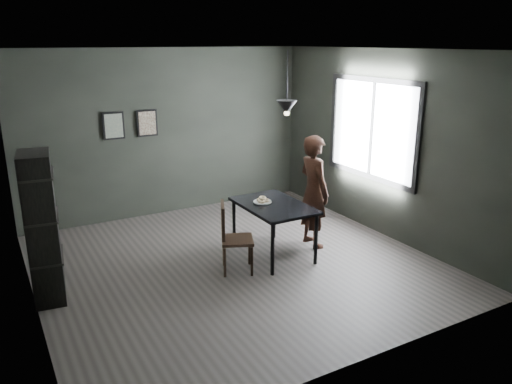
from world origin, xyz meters
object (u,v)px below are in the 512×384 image
wood_chair (231,233)px  shelf_unit (42,228)px  cafe_table (274,210)px  woman (314,191)px  pendant_lamp (287,107)px  white_plate (263,202)px

wood_chair → shelf_unit: 2.24m
cafe_table → wood_chair: bearing=-167.0°
woman → shelf_unit: 3.62m
cafe_table → shelf_unit: 2.94m
wood_chair → shelf_unit: (-2.17, 0.40, 0.34)m
wood_chair → shelf_unit: bearing=-166.7°
cafe_table → wood_chair: wood_chair is taller
shelf_unit → pendant_lamp: size_ratio=2.02×
woman → cafe_table: bearing=95.7°
shelf_unit → cafe_table: bearing=3.0°
shelf_unit → pendant_lamp: (3.17, -0.13, 1.18)m
white_plate → wood_chair: 0.75m
pendant_lamp → wood_chair: bearing=-164.7°
wood_chair → shelf_unit: shelf_unit is taller
cafe_table → pendant_lamp: pendant_lamp is taller
woman → pendant_lamp: bearing=84.6°
white_plate → woman: (0.80, -0.10, 0.07)m
shelf_unit → pendant_lamp: pendant_lamp is taller
pendant_lamp → white_plate: bearing=174.3°
pendant_lamp → woman: bearing=-8.1°
woman → wood_chair: 1.49m
cafe_table → white_plate: 0.19m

